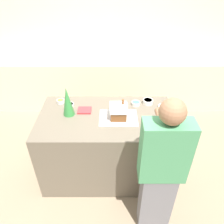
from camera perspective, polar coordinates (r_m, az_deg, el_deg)
The scene contains 15 objects.
ground_plane at distance 3.17m, azimuth -1.29°, elevation -14.69°, with size 12.00×12.00×0.00m, color gray.
wall_back at distance 4.24m, azimuth -1.06°, elevation 19.78°, with size 8.00×0.05×2.60m.
back_cabinet_block at distance 4.24m, azimuth -0.99°, elevation 7.67°, with size 6.00×0.60×0.93m.
kitchen_island at distance 2.84m, azimuth -1.42°, elevation -8.66°, with size 1.60×0.89×0.92m.
baking_tray at distance 2.51m, azimuth 1.59°, elevation -1.49°, with size 0.44×0.32×0.01m.
gingerbread_house at distance 2.46m, azimuth 1.63°, elevation 0.17°, with size 0.20×0.20×0.22m.
decorative_tree at distance 2.52m, azimuth -11.64°, elevation 2.67°, with size 0.13×0.13×0.35m.
candy_bowl_front_corner at distance 2.75m, azimuth -11.00°, elevation 1.83°, with size 0.10×0.10×0.04m.
candy_bowl_far_right at distance 2.78m, azimuth 9.26°, elevation 2.76°, with size 0.13×0.13×0.05m.
candy_bowl_far_left at distance 2.73m, azimuth 13.26°, elevation 1.28°, with size 0.14×0.14×0.04m.
candy_bowl_near_tray_left at distance 2.73m, azimuth 6.13°, elevation 2.26°, with size 0.11×0.11×0.04m.
candy_bowl_behind_tray at distance 2.84m, azimuth -13.38°, elevation 2.73°, with size 0.09×0.09×0.04m.
cookbook at distance 2.64m, azimuth -7.31°, elevation 0.42°, with size 0.16×0.14×0.02m.
mug at distance 2.39m, azimuth 14.35°, elevation -3.52°, with size 0.09×0.09×0.10m.
person at distance 2.12m, azimuth 12.55°, elevation -14.84°, with size 0.42×0.53×1.60m.
Camera 1 is at (0.07, -2.04, 2.43)m, focal length 35.00 mm.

